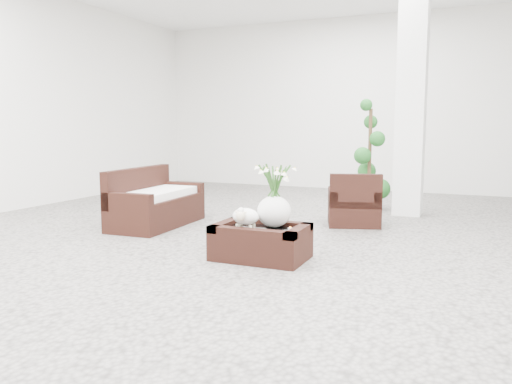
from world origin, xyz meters
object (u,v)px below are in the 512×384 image
at_px(topiary, 370,156).
at_px(armchair, 354,199).
at_px(coffee_table, 261,244).
at_px(loveseat, 157,197).

bearing_deg(topiary, armchair, -87.10).
xyz_separation_m(coffee_table, armchair, (0.44, 2.13, 0.20)).
bearing_deg(loveseat, coffee_table, -120.53).
distance_m(coffee_table, loveseat, 2.20).
bearing_deg(coffee_table, loveseat, 151.95).
bearing_deg(loveseat, topiary, -45.77).
height_order(coffee_table, loveseat, loveseat).
height_order(loveseat, topiary, topiary).
relative_size(coffee_table, loveseat, 0.63).
bearing_deg(armchair, loveseat, 7.59).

